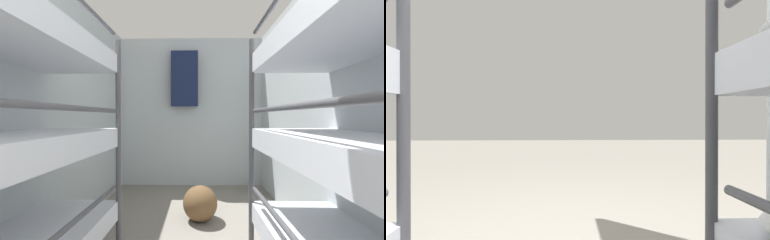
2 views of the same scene
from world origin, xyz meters
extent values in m
cube|color=silver|center=(-1.21, 2.29, 1.24)|extent=(0.06, 4.71, 2.49)
cube|color=silver|center=(1.21, 2.29, 1.24)|extent=(0.06, 4.71, 2.49)
cube|color=silver|center=(0.00, 4.62, 1.24)|extent=(2.49, 0.06, 2.49)
cylinder|color=#4C4C51|center=(-0.55, 2.36, 0.90)|extent=(0.04, 0.04, 1.79)
cylinder|color=#4C4C51|center=(-0.55, 1.47, 0.60)|extent=(0.03, 1.56, 0.03)
cylinder|color=#4C4C51|center=(-0.55, 1.47, 1.21)|extent=(0.03, 1.56, 0.03)
cylinder|color=#4C4C51|center=(0.55, 2.36, 0.90)|extent=(0.04, 0.04, 1.79)
cylinder|color=#4C4C51|center=(0.55, 1.47, 0.60)|extent=(0.03, 1.56, 0.03)
cube|color=silver|center=(0.87, 1.47, 0.99)|extent=(0.63, 1.84, 0.15)
cylinder|color=#4C4C51|center=(0.55, 1.47, 1.21)|extent=(0.03, 1.56, 0.03)
cube|color=silver|center=(0.87, 1.47, 1.60)|extent=(0.63, 1.84, 0.15)
ellipsoid|color=brown|center=(0.14, 3.12, 0.19)|extent=(0.39, 0.45, 0.39)
cube|color=#192347|center=(-0.11, 4.47, 1.79)|extent=(0.44, 0.12, 0.90)
camera|label=1|loc=(0.11, 0.26, 1.16)|focal=24.00mm
camera|label=2|loc=(-0.03, 1.64, 0.83)|focal=28.00mm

